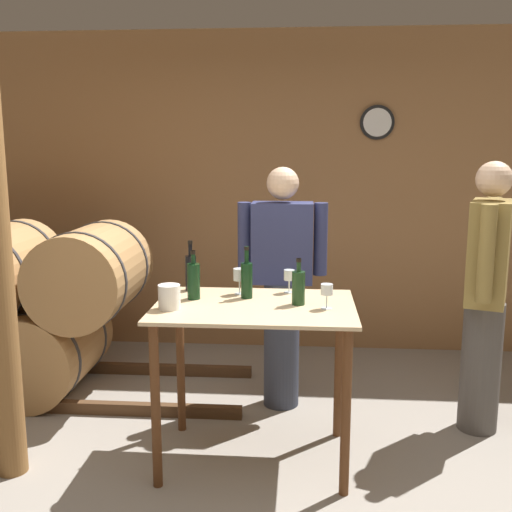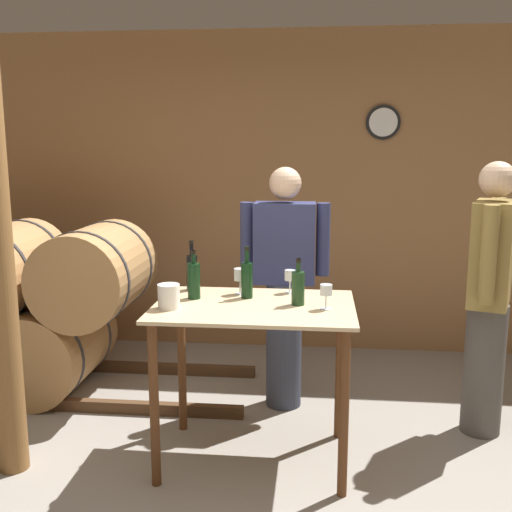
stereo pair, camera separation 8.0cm
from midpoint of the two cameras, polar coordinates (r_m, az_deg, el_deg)
The scene contains 12 objects.
back_wall at distance 5.14m, azimuth 3.43°, elevation 5.93°, with size 8.40×0.08×2.70m.
tasting_table at distance 3.31m, azimuth 0.52°, elevation -7.48°, with size 1.09×0.75×0.91m.
wine_bottle_far_left at distance 3.58m, azimuth -5.49°, elevation -1.42°, with size 0.07×0.07×0.30m.
wine_bottle_left at distance 3.38m, azimuth -5.26°, elevation -2.27°, with size 0.07×0.07×0.28m.
wine_bottle_center at distance 3.38m, azimuth -0.19°, elevation -2.17°, with size 0.07×0.07×0.30m.
wine_bottle_right at distance 3.24m, azimuth 4.74°, elevation -2.96°, with size 0.07×0.07×0.26m.
wine_glass_near_left at distance 3.46m, azimuth -0.86°, elevation -1.85°, with size 0.07×0.07×0.15m.
wine_glass_near_center at distance 3.50m, azimuth 3.91°, elevation -1.94°, with size 0.06×0.06×0.14m.
wine_glass_near_right at distance 3.17m, azimuth 7.42°, elevation -3.33°, with size 0.06×0.06×0.13m.
ice_bucket at distance 3.20m, azimuth -7.60°, elevation -3.83°, with size 0.12×0.12×0.13m.
person_host at distance 3.99m, azimuth 3.29°, elevation -2.60°, with size 0.59×0.24×1.62m.
person_visitor_with_scarf at distance 3.87m, azimuth 21.88°, elevation -3.37°, with size 0.34×0.56×1.67m.
Camera 2 is at (0.26, -2.59, 1.76)m, focal length 42.00 mm.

